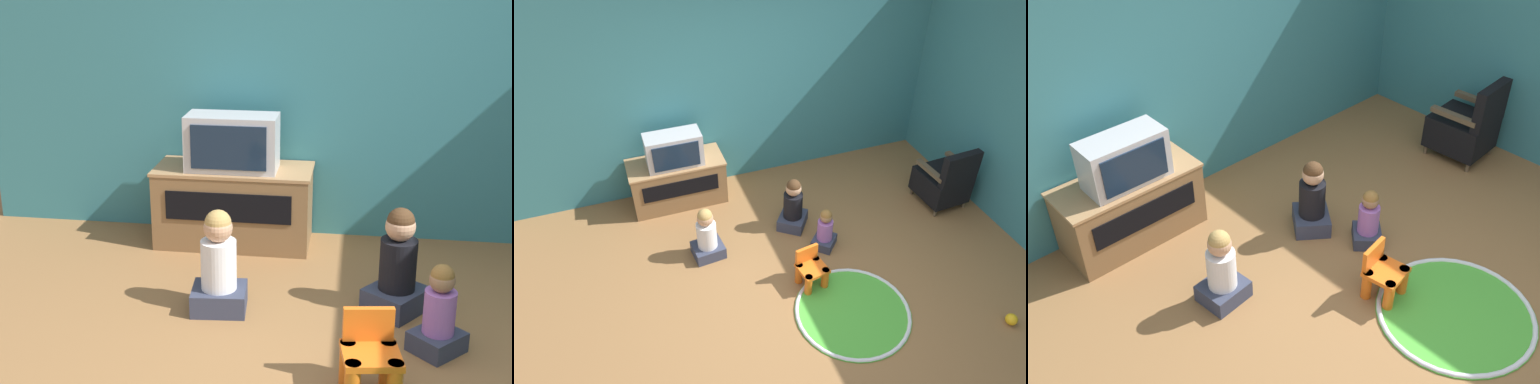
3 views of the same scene
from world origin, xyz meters
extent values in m
cube|color=teal|center=(-0.13, 2.35, 1.42)|extent=(5.74, 0.12, 2.85)
cube|color=brown|center=(-0.95, 2.01, 0.30)|extent=(1.16, 0.52, 0.60)
cube|color=#A97C50|center=(-0.95, 2.01, 0.59)|extent=(1.18, 0.53, 0.02)
cube|color=black|center=(-0.95, 1.75, 0.37)|extent=(0.93, 0.01, 0.22)
cube|color=#B7B7BC|center=(-0.95, 1.96, 0.81)|extent=(0.67, 0.32, 0.41)
cube|color=#142338|center=(-0.95, 1.80, 0.81)|extent=(0.55, 0.02, 0.32)
cylinder|color=orange|center=(-0.04, 0.18, 0.13)|extent=(0.08, 0.08, 0.25)
cylinder|color=orange|center=(0.17, 0.21, 0.13)|extent=(0.08, 0.08, 0.25)
cube|color=orange|center=(0.08, 0.10, 0.24)|extent=(0.33, 0.31, 0.04)
cube|color=orange|center=(0.06, 0.22, 0.34)|extent=(0.26, 0.08, 0.18)
cube|color=#33384C|center=(0.45, 0.60, 0.06)|extent=(0.36, 0.36, 0.12)
cylinder|color=#A566BF|center=(0.45, 0.60, 0.24)|extent=(0.18, 0.18, 0.25)
sphere|color=#9E7051|center=(0.45, 0.60, 0.44)|extent=(0.14, 0.14, 0.14)
sphere|color=olive|center=(0.45, 0.60, 0.46)|extent=(0.13, 0.13, 0.13)
cube|color=#33384C|center=(0.24, 1.05, 0.08)|extent=(0.45, 0.46, 0.15)
cylinder|color=black|center=(0.24, 1.05, 0.31)|extent=(0.23, 0.23, 0.32)
sphere|color=tan|center=(0.24, 1.05, 0.56)|extent=(0.18, 0.18, 0.18)
sphere|color=#472D19|center=(0.24, 1.05, 0.59)|extent=(0.17, 0.17, 0.17)
cube|color=#33384C|center=(-0.85, 0.91, 0.07)|extent=(0.36, 0.32, 0.15)
cylinder|color=silver|center=(-0.85, 0.91, 0.30)|extent=(0.22, 0.22, 0.32)
sphere|color=tan|center=(-0.85, 0.91, 0.55)|extent=(0.18, 0.18, 0.18)
sphere|color=tan|center=(-0.85, 0.91, 0.58)|extent=(0.16, 0.16, 0.16)
camera|label=1|loc=(-0.03, -3.03, 2.11)|focal=50.00mm
camera|label=2|loc=(-1.58, -3.16, 4.07)|focal=35.00mm
camera|label=3|loc=(-2.68, -1.75, 3.39)|focal=42.00mm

